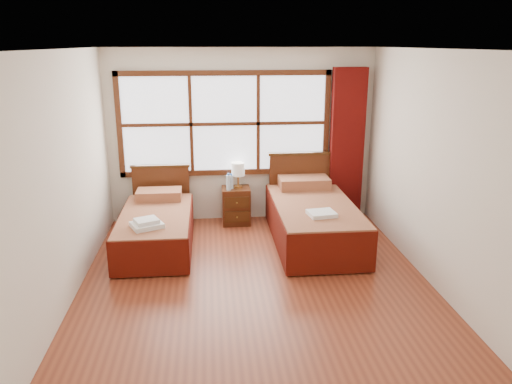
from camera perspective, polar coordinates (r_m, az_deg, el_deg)
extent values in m
plane|color=brown|center=(5.87, -0.05, -10.26)|extent=(4.50, 4.50, 0.00)
plane|color=white|center=(5.23, -0.06, 16.04)|extent=(4.50, 4.50, 0.00)
plane|color=silver|center=(7.59, -1.68, 6.38)|extent=(4.00, 0.00, 4.00)
plane|color=silver|center=(5.59, -20.94, 1.48)|extent=(0.00, 4.50, 4.50)
plane|color=silver|center=(5.93, 19.58, 2.46)|extent=(0.00, 4.50, 4.50)
cube|color=white|center=(7.52, -3.60, 7.79)|extent=(3.00, 0.02, 1.40)
cube|color=#4A2210|center=(7.65, -3.49, 2.29)|extent=(3.16, 0.06, 0.08)
cube|color=#4A2210|center=(7.42, -3.70, 13.42)|extent=(3.16, 0.06, 0.08)
cube|color=#4A2210|center=(7.61, -15.36, 7.34)|extent=(0.08, 0.06, 1.56)
cube|color=#4A2210|center=(7.71, 8.04, 7.88)|extent=(0.08, 0.06, 1.56)
cube|color=#4A2210|center=(7.50, -7.44, 7.66)|extent=(0.05, 0.05, 1.40)
cube|color=#4A2210|center=(7.53, 0.25, 7.84)|extent=(0.05, 0.05, 1.40)
cube|color=#4A2210|center=(7.50, -3.59, 7.77)|extent=(3.00, 0.05, 0.05)
cube|color=#5A0B09|center=(7.75, 10.33, 5.35)|extent=(0.50, 0.16, 2.30)
cube|color=#3F230D|center=(6.86, -11.29, -5.26)|extent=(0.81, 1.62, 0.26)
cube|color=maroon|center=(6.77, -11.41, -3.36)|extent=(0.91, 1.80, 0.22)
cube|color=#591309|center=(6.88, -15.14, -4.45)|extent=(0.03, 1.80, 0.45)
cube|color=#591309|center=(6.79, -7.50, -4.30)|extent=(0.03, 1.80, 0.45)
cube|color=#591309|center=(5.99, -12.15, -7.46)|extent=(0.91, 0.03, 0.45)
cube|color=maroon|center=(7.34, -11.01, -0.28)|extent=(0.64, 0.37, 0.14)
cube|color=#4A2210|center=(7.71, -10.73, -0.33)|extent=(0.85, 0.06, 0.88)
cube|color=#3F230D|center=(7.59, -10.91, 2.93)|extent=(0.88, 0.08, 0.04)
cube|color=#3F230D|center=(6.96, 6.56, -4.53)|extent=(0.94, 1.89, 0.31)
cube|color=maroon|center=(6.86, 6.64, -2.33)|extent=(1.06, 2.09, 0.26)
cube|color=#591309|center=(6.82, 2.24, -3.71)|extent=(0.03, 2.09, 0.52)
cube|color=#591309|center=(7.04, 10.81, -3.36)|extent=(0.03, 2.09, 0.52)
cube|color=#591309|center=(5.97, 8.66, -6.97)|extent=(1.06, 0.03, 0.52)
cube|color=maroon|center=(7.51, 5.50, 1.07)|extent=(0.74, 0.43, 0.16)
cube|color=#4A2210|center=(7.78, 5.13, 0.62)|extent=(0.99, 0.06, 1.03)
cube|color=#3F230D|center=(7.65, 5.23, 4.39)|extent=(1.03, 0.08, 0.04)
cube|color=#4A2210|center=(7.60, -2.29, -1.56)|extent=(0.42, 0.37, 0.56)
cube|color=#3F230D|center=(7.45, -2.19, -2.86)|extent=(0.37, 0.02, 0.17)
cube|color=#3F230D|center=(7.37, -2.21, -1.22)|extent=(0.37, 0.02, 0.17)
sphere|color=#AA8E39|center=(7.43, -2.18, -2.91)|extent=(0.03, 0.03, 0.03)
sphere|color=#AA8E39|center=(7.36, -2.20, -1.26)|extent=(0.03, 0.03, 0.03)
cube|color=white|center=(6.28, -12.37, -3.70)|extent=(0.45, 0.43, 0.06)
cube|color=white|center=(6.26, -12.40, -3.24)|extent=(0.34, 0.32, 0.05)
cube|color=white|center=(6.35, 7.51, -2.46)|extent=(0.37, 0.33, 0.05)
cylinder|color=#BF853D|center=(7.54, -2.05, 0.62)|extent=(0.12, 0.12, 0.02)
cylinder|color=#BF853D|center=(7.52, -2.05, 1.30)|extent=(0.03, 0.03, 0.16)
cylinder|color=white|center=(7.47, -2.07, 2.63)|extent=(0.20, 0.20, 0.20)
cylinder|color=#BFE1F5|center=(7.38, -3.16, 1.07)|extent=(0.07, 0.07, 0.23)
cylinder|color=blue|center=(7.35, -3.18, 2.04)|extent=(0.03, 0.03, 0.03)
cylinder|color=#BFE1F5|center=(7.46, -2.84, 1.15)|extent=(0.06, 0.06, 0.21)
cylinder|color=blue|center=(7.43, -2.86, 2.02)|extent=(0.03, 0.03, 0.03)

